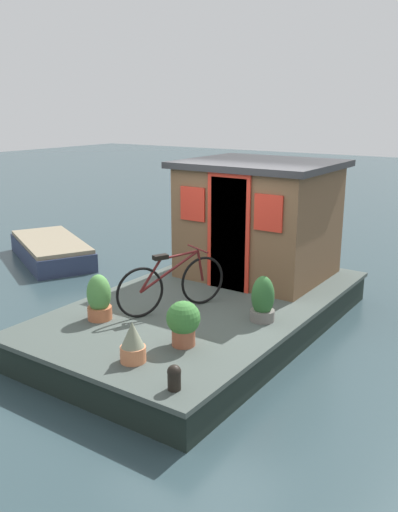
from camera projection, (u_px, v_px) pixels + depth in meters
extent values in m
plane|color=#2D4247|center=(207.00, 329.00, 7.94)|extent=(60.00, 60.00, 0.00)
cube|color=#424C47|center=(207.00, 302.00, 7.82)|extent=(5.24, 3.01, 0.06)
cube|color=black|center=(207.00, 317.00, 7.88)|extent=(5.14, 2.95, 0.40)
cube|color=brown|center=(259.00, 222.00, 8.79)|extent=(1.85, 2.16, 1.76)
cube|color=#28282B|center=(260.00, 164.00, 8.54)|extent=(2.05, 2.36, 0.10)
cube|color=#144733|center=(228.00, 235.00, 8.05)|extent=(0.04, 0.60, 1.70)
cube|color=red|center=(228.00, 232.00, 8.03)|extent=(0.03, 0.72, 1.80)
cube|color=red|center=(268.00, 213.00, 7.59)|extent=(0.03, 0.44, 0.52)
cube|color=red|center=(193.00, 204.00, 8.29)|extent=(0.03, 0.44, 0.52)
torus|color=black|center=(203.00, 280.00, 7.57)|extent=(0.64, 0.31, 0.69)
torus|color=black|center=(140.00, 293.00, 7.08)|extent=(0.64, 0.31, 0.69)
cylinder|color=#4C1414|center=(170.00, 271.00, 7.25)|extent=(0.84, 0.40, 0.47)
cylinder|color=#4C1414|center=(180.00, 255.00, 7.27)|extent=(0.55, 0.26, 0.06)
cylinder|color=#4C1414|center=(150.00, 276.00, 7.10)|extent=(0.32, 0.17, 0.43)
cylinder|color=#4C1414|center=(200.00, 266.00, 7.50)|extent=(0.12, 0.08, 0.44)
cube|color=black|center=(160.00, 257.00, 7.12)|extent=(0.22, 0.17, 0.06)
cylinder|color=#4C1414|center=(198.00, 249.00, 7.41)|extent=(0.22, 0.47, 0.02)
cylinder|color=#935138|center=(183.00, 337.00, 6.30)|extent=(0.27, 0.27, 0.20)
sphere|color=#387533|center=(183.00, 318.00, 6.24)|extent=(0.40, 0.40, 0.40)
cylinder|color=#C6754C|center=(133.00, 354.00, 5.90)|extent=(0.29, 0.29, 0.18)
cone|color=gray|center=(132.00, 334.00, 5.84)|extent=(0.26, 0.26, 0.29)
cylinder|color=#B2603D|center=(100.00, 313.00, 7.09)|extent=(0.32, 0.32, 0.17)
ellipsoid|color=#4C8942|center=(99.00, 294.00, 7.02)|extent=(0.31, 0.31, 0.52)
cylinder|color=slate|center=(262.00, 315.00, 7.04)|extent=(0.32, 0.32, 0.14)
ellipsoid|color=#2D602D|center=(263.00, 296.00, 6.97)|extent=(0.30, 0.30, 0.54)
cylinder|color=black|center=(174.00, 381.00, 5.31)|extent=(0.13, 0.13, 0.19)
sphere|color=black|center=(174.00, 372.00, 5.29)|extent=(0.14, 0.14, 0.14)
cube|color=#2D3856|center=(51.00, 252.00, 11.46)|extent=(2.25, 2.89, 0.37)
cube|color=gray|center=(51.00, 241.00, 11.40)|extent=(2.16, 2.78, 0.08)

